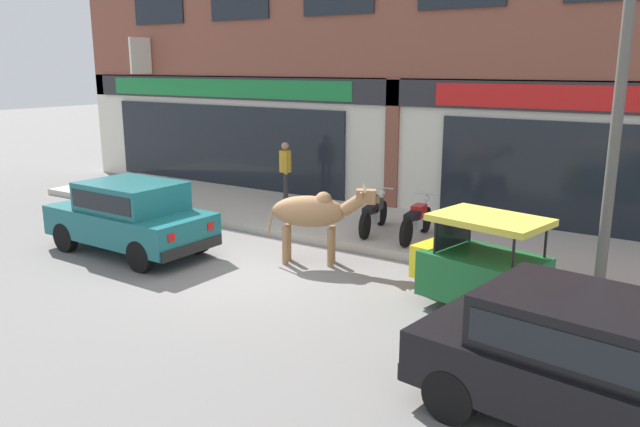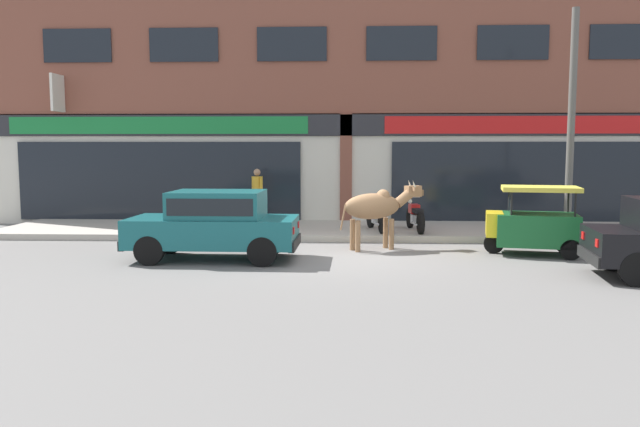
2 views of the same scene
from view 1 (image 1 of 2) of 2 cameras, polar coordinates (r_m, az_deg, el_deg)
name	(u,v)px [view 1 (image 1 of 2)]	position (r m, az deg, el deg)	size (l,w,h in m)	color
ground_plane	(248,272)	(11.58, -6.61, -5.36)	(90.00, 90.00, 0.00)	slate
sidewalk	(356,224)	(14.66, 3.35, -0.94)	(19.00, 3.49, 0.17)	#B7AFA3
shop_building	(400,40)	(15.99, 7.33, 15.50)	(23.00, 1.40, 9.08)	brown
cow	(314,212)	(11.76, -0.55, 0.11)	(1.99, 1.17, 1.61)	#936B47
car_0	(586,359)	(7.01, 23.11, -12.15)	(3.75, 2.02, 1.46)	black
car_1	(131,214)	(13.05, -16.93, 0.00)	(3.64, 1.67, 1.46)	black
auto_rickshaw	(479,270)	(9.88, 14.35, -5.01)	(2.11, 1.47, 1.52)	black
motorcycle_0	(374,214)	(13.60, 4.94, -0.07)	(0.62, 1.79, 0.88)	black
motorcycle_1	(416,221)	(13.13, 8.80, -0.67)	(0.52, 1.81, 0.88)	black
pedestrian	(285,166)	(16.38, -3.19, 4.40)	(0.36, 0.40, 1.60)	#2D2D33
utility_pole	(618,114)	(10.97, 25.57, 8.20)	(0.18, 0.18, 5.59)	#595651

